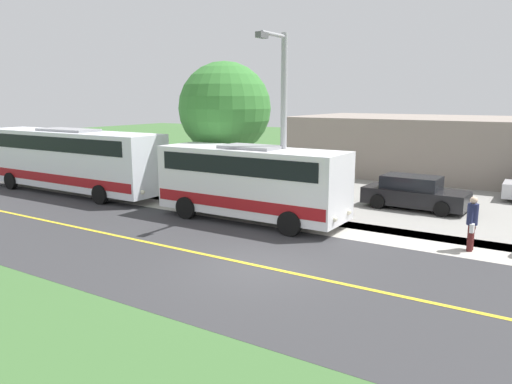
% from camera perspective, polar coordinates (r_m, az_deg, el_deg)
% --- Properties ---
extents(ground_plane, '(120.00, 120.00, 0.00)m').
position_cam_1_polar(ground_plane, '(14.54, 0.29, -8.56)').
color(ground_plane, '#3D6633').
extents(road_surface, '(8.00, 100.00, 0.01)m').
position_cam_1_polar(road_surface, '(14.53, 0.29, -8.55)').
color(road_surface, '#333335').
rests_on(road_surface, ground).
extents(sidewalk, '(2.40, 100.00, 0.01)m').
position_cam_1_polar(sidewalk, '(18.95, 8.72, -4.04)').
color(sidewalk, '#B2ADA3').
rests_on(sidewalk, ground).
extents(parking_lot_surface, '(14.00, 36.00, 0.01)m').
position_cam_1_polar(parking_lot_surface, '(24.86, 21.88, -1.14)').
color(parking_lot_surface, gray).
rests_on(parking_lot_surface, ground).
extents(road_centre_line, '(0.16, 100.00, 0.00)m').
position_cam_1_polar(road_centre_line, '(14.53, 0.29, -8.53)').
color(road_centre_line, gold).
rests_on(road_centre_line, ground).
extents(shuttle_bus_front, '(2.57, 7.82, 3.01)m').
position_cam_1_polar(shuttle_bus_front, '(19.43, -0.59, 1.43)').
color(shuttle_bus_front, white).
rests_on(shuttle_bus_front, ground).
extents(transit_bus_rear, '(2.60, 11.53, 3.28)m').
position_cam_1_polar(transit_bus_rear, '(27.04, -20.68, 3.71)').
color(transit_bus_rear, white).
rests_on(transit_bus_rear, ground).
extents(pedestrian_with_bags, '(0.72, 0.34, 1.77)m').
position_cam_1_polar(pedestrian_with_bags, '(17.14, 23.71, -3.16)').
color(pedestrian_with_bags, '#4C1919').
rests_on(pedestrian_with_bags, ground).
extents(street_light_pole, '(1.97, 0.24, 7.20)m').
position_cam_1_polar(street_light_pole, '(18.94, 3.02, 8.32)').
color(street_light_pole, '#9E9EA3').
rests_on(street_light_pole, ground).
extents(parked_car_near, '(2.11, 4.45, 1.45)m').
position_cam_1_polar(parked_car_near, '(22.83, 17.80, -0.14)').
color(parked_car_near, black).
rests_on(parked_car_near, ground).
extents(tree_curbside, '(4.33, 4.33, 6.51)m').
position_cam_1_polar(tree_curbside, '(23.51, -3.63, 9.60)').
color(tree_curbside, '#4C3826').
rests_on(tree_curbside, ground).
extents(commercial_building, '(10.00, 16.91, 3.61)m').
position_cam_1_polar(commercial_building, '(33.97, 19.74, 5.11)').
color(commercial_building, gray).
rests_on(commercial_building, ground).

